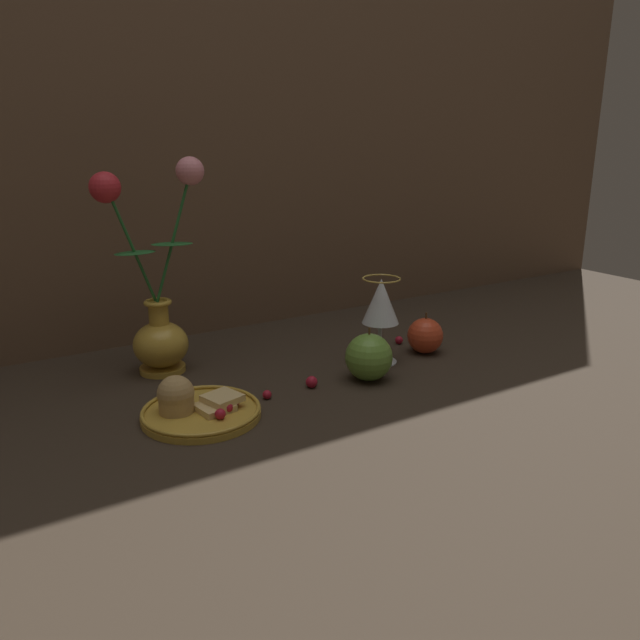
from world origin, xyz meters
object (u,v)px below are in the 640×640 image
at_px(vase, 158,309).
at_px(plate_with_pastries, 195,407).
at_px(apple_beside_vase, 369,357).
at_px(apple_near_glass, 425,336).
at_px(wine_glass, 381,305).

xyz_separation_m(vase, plate_with_pastries, (-0.02, -0.21, -0.10)).
height_order(apple_beside_vase, apple_near_glass, apple_beside_vase).
distance_m(vase, wine_glass, 0.40).
bearing_deg(plate_with_pastries, vase, 85.18).
distance_m(vase, apple_beside_vase, 0.37).
xyz_separation_m(vase, apple_beside_vase, (0.29, -0.23, -0.07)).
relative_size(plate_with_pastries, apple_near_glass, 2.20).
bearing_deg(apple_near_glass, apple_beside_vase, -162.34).
bearing_deg(wine_glass, vase, 155.02).
xyz_separation_m(wine_glass, apple_beside_vase, (-0.07, -0.06, -0.07)).
relative_size(wine_glass, apple_beside_vase, 1.71).
height_order(vase, plate_with_pastries, vase).
height_order(vase, apple_near_glass, vase).
distance_m(plate_with_pastries, apple_near_glass, 0.48).
height_order(plate_with_pastries, wine_glass, wine_glass).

